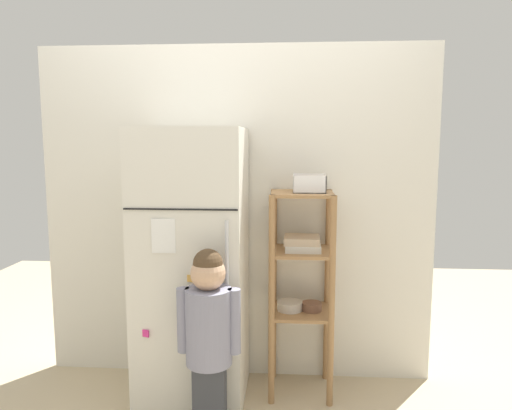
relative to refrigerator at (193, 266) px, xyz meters
name	(u,v)px	position (x,y,z in m)	size (l,w,h in m)	color
ground_plane	(231,398)	(0.22, -0.02, -0.78)	(6.00, 6.00, 0.00)	tan
kitchen_wall_back	(236,215)	(0.22, 0.31, 0.25)	(2.42, 0.03, 2.06)	silver
refrigerator	(193,266)	(0.00, 0.00, 0.00)	(0.59, 0.59, 1.56)	silver
child_standing	(209,326)	(0.16, -0.39, -0.19)	(0.31, 0.23, 0.97)	#383A40
pantry_shelf_unit	(301,272)	(0.62, 0.10, -0.05)	(0.37, 0.35, 1.20)	#9E7247
fruit_bin	(310,185)	(0.66, 0.11, 0.46)	(0.18, 0.19, 0.10)	white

